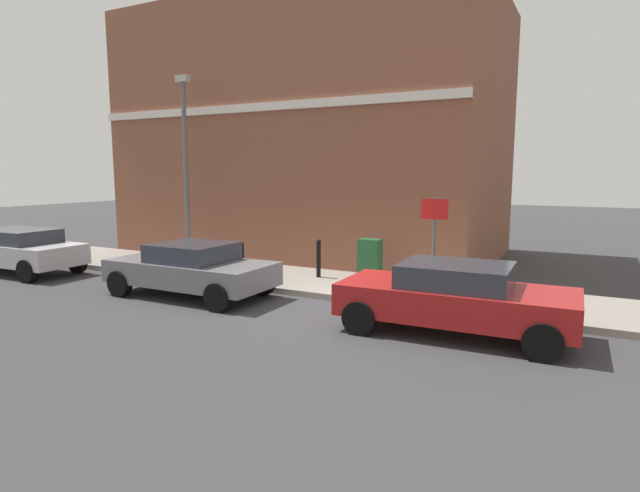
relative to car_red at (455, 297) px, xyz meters
The scene contains 11 objects.
ground 2.85m from the car_red, 74.58° to the left, with size 80.00×80.00×0.00m, color #38383A.
sidewalk 9.05m from the car_red, 73.67° to the left, with size 2.79×30.00×0.15m, color gray.
corner_building 11.03m from the car_red, 42.53° to the left, with size 7.61×12.78×8.55m.
car_red is the anchor object (origin of this frame).
car_grey 6.35m from the car_red, 89.96° to the left, with size 1.95×4.09×1.30m.
car_silver 12.95m from the car_red, 90.81° to the left, with size 1.91×4.38×1.32m.
utility_cabinet 3.93m from the car_red, 46.06° to the left, with size 0.46×0.61×1.15m.
bollard_near_cabinet 5.21m from the car_red, 57.11° to the left, with size 0.14×0.14×1.04m.
bollard_far_kerb 6.03m from the car_red, 76.65° to the left, with size 0.14×0.14×1.04m.
street_sign 2.07m from the car_red, 28.55° to the left, with size 0.08×0.60×2.30m.
lamppost 9.86m from the car_red, 72.20° to the left, with size 0.20×0.44×5.72m.
Camera 1 is at (-10.18, -4.85, 3.00)m, focal length 29.20 mm.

